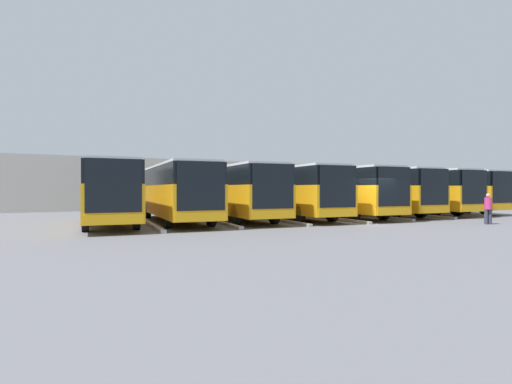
# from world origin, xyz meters

# --- Properties ---
(ground_plane) EXTENTS (600.00, 600.00, 0.00)m
(ground_plane) POSITION_xyz_m (0.00, 0.00, 0.00)
(ground_plane) COLOR #5B5B60
(bus_0) EXTENTS (3.59, 11.90, 3.27)m
(bus_0) POSITION_xyz_m (-12.80, -5.71, 1.82)
(bus_0) COLOR orange
(bus_0) RESTS_ON ground_plane
(curb_divider_0) EXTENTS (0.99, 7.92, 0.15)m
(curb_divider_0) POSITION_xyz_m (-10.98, -3.98, 0.07)
(curb_divider_0) COLOR #9E9E99
(curb_divider_0) RESTS_ON ground_plane
(bus_1) EXTENTS (3.59, 11.90, 3.27)m
(bus_1) POSITION_xyz_m (-9.14, -5.43, 1.82)
(bus_1) COLOR orange
(bus_1) RESTS_ON ground_plane
(curb_divider_1) EXTENTS (0.99, 7.92, 0.15)m
(curb_divider_1) POSITION_xyz_m (-7.32, -3.70, 0.07)
(curb_divider_1) COLOR #9E9E99
(curb_divider_1) RESTS_ON ground_plane
(bus_2) EXTENTS (3.59, 11.90, 3.27)m
(bus_2) POSITION_xyz_m (-5.49, -5.54, 1.82)
(bus_2) COLOR orange
(bus_2) RESTS_ON ground_plane
(curb_divider_2) EXTENTS (0.99, 7.92, 0.15)m
(curb_divider_2) POSITION_xyz_m (-3.66, -3.81, 0.07)
(curb_divider_2) COLOR #9E9E99
(curb_divider_2) RESTS_ON ground_plane
(bus_3) EXTENTS (3.59, 11.90, 3.27)m
(bus_3) POSITION_xyz_m (-1.83, -5.28, 1.82)
(bus_3) COLOR orange
(bus_3) RESTS_ON ground_plane
(curb_divider_3) EXTENTS (0.99, 7.92, 0.15)m
(curb_divider_3) POSITION_xyz_m (0.00, -3.55, 0.07)
(curb_divider_3) COLOR #9E9E99
(curb_divider_3) RESTS_ON ground_plane
(bus_4) EXTENTS (3.59, 11.90, 3.27)m
(bus_4) POSITION_xyz_m (1.83, -5.66, 1.82)
(bus_4) COLOR orange
(bus_4) RESTS_ON ground_plane
(curb_divider_4) EXTENTS (0.99, 7.92, 0.15)m
(curb_divider_4) POSITION_xyz_m (3.66, -3.93, 0.07)
(curb_divider_4) COLOR #9E9E99
(curb_divider_4) RESTS_ON ground_plane
(bus_5) EXTENTS (3.59, 11.90, 3.27)m
(bus_5) POSITION_xyz_m (5.49, -6.07, 1.82)
(bus_5) COLOR orange
(bus_5) RESTS_ON ground_plane
(curb_divider_5) EXTENTS (0.99, 7.92, 0.15)m
(curb_divider_5) POSITION_xyz_m (7.32, -4.34, 0.07)
(curb_divider_5) COLOR #9E9E99
(curb_divider_5) RESTS_ON ground_plane
(bus_6) EXTENTS (3.59, 11.90, 3.27)m
(bus_6) POSITION_xyz_m (9.15, -6.13, 1.82)
(bus_6) COLOR orange
(bus_6) RESTS_ON ground_plane
(curb_divider_6) EXTENTS (0.99, 7.92, 0.15)m
(curb_divider_6) POSITION_xyz_m (10.98, -4.40, 0.07)
(curb_divider_6) COLOR #9E9E99
(curb_divider_6) RESTS_ON ground_plane
(bus_7) EXTENTS (3.59, 11.90, 3.27)m
(bus_7) POSITION_xyz_m (12.81, -6.34, 1.82)
(bus_7) COLOR orange
(bus_7) RESTS_ON ground_plane
(pedestrian) EXTENTS (0.51, 0.51, 1.67)m
(pedestrian) POSITION_xyz_m (-5.36, 3.27, 0.90)
(pedestrian) COLOR #38384C
(pedestrian) RESTS_ON ground_plane
(station_building) EXTENTS (37.94, 13.26, 4.77)m
(station_building) POSITION_xyz_m (0.00, -26.05, 2.42)
(station_building) COLOR beige
(station_building) RESTS_ON ground_plane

